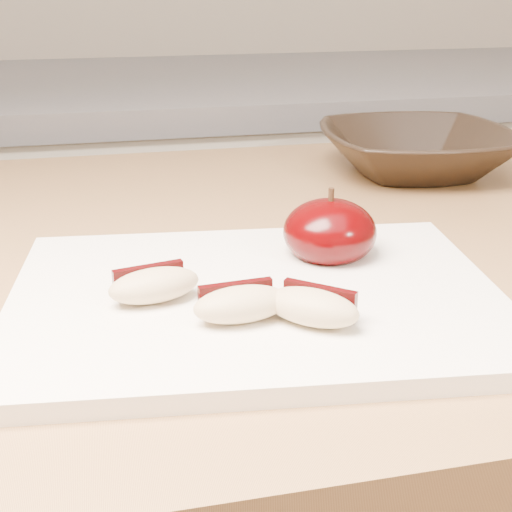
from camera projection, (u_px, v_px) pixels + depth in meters
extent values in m
cube|color=silver|center=(152.00, 330.00, 1.41)|extent=(2.40, 0.60, 0.90)
cube|color=slate|center=(137.00, 89.00, 1.23)|extent=(2.40, 0.62, 0.04)
cube|color=#9B7843|center=(196.00, 262.00, 0.61)|extent=(1.64, 0.64, 0.04)
cube|color=white|center=(256.00, 299.00, 0.48)|extent=(0.35, 0.27, 0.01)
ellipsoid|color=#2D0001|center=(330.00, 232.00, 0.53)|extent=(0.08, 0.08, 0.05)
cylinder|color=black|center=(331.00, 195.00, 0.52)|extent=(0.00, 0.00, 0.01)
ellipsoid|color=tan|center=(154.00, 285.00, 0.46)|extent=(0.06, 0.04, 0.02)
cube|color=black|center=(149.00, 279.00, 0.47)|extent=(0.05, 0.02, 0.02)
ellipsoid|color=tan|center=(241.00, 304.00, 0.43)|extent=(0.06, 0.03, 0.02)
cube|color=black|center=(236.00, 297.00, 0.45)|extent=(0.05, 0.01, 0.02)
ellipsoid|color=tan|center=(312.00, 307.00, 0.43)|extent=(0.06, 0.06, 0.02)
cube|color=black|center=(320.00, 300.00, 0.44)|extent=(0.04, 0.03, 0.02)
imported|color=black|center=(415.00, 151.00, 0.79)|extent=(0.23, 0.23, 0.05)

